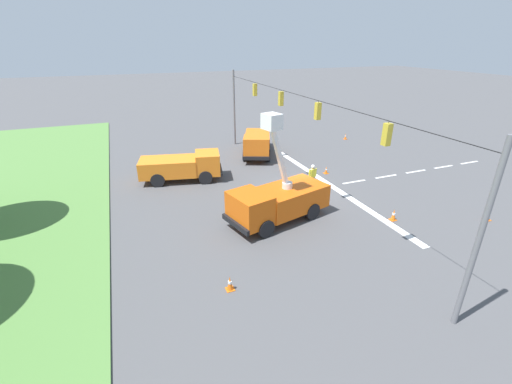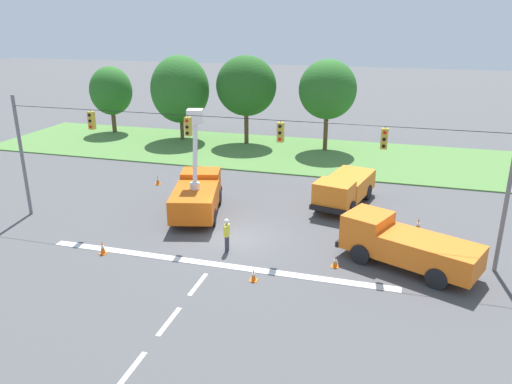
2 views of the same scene
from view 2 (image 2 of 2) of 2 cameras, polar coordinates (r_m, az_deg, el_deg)
ground_plane at (r=27.13m, az=-2.56°, el=-5.34°), size 200.00×200.00×0.00m
grass_verge at (r=43.56m, az=4.97°, el=4.33°), size 56.00×12.00×0.10m
lane_markings at (r=23.33m, az=-6.15°, el=-9.81°), size 17.60×15.25×0.01m
signal_gantry at (r=25.56m, az=-2.81°, el=4.03°), size 26.20×0.33×7.20m
tree_far_west at (r=52.95m, az=-16.24°, el=11.04°), size 4.19×4.20×6.72m
tree_west at (r=48.18m, az=-8.68°, el=11.52°), size 5.43×5.63×8.02m
tree_centre at (r=46.12m, az=-1.13°, el=12.01°), size 5.53×4.71×8.10m
tree_east at (r=44.02m, az=8.19°, el=11.51°), size 4.95×5.20×7.98m
utility_truck_bucket_lift at (r=30.14m, az=-6.76°, el=-0.11°), size 3.92×6.49×6.29m
utility_truck_support_near at (r=31.87m, az=10.03°, el=0.42°), size 3.51×6.34×2.07m
utility_truck_support_far at (r=24.78m, az=16.60°, el=-5.75°), size 6.90×4.67×2.23m
road_worker at (r=25.38m, az=-3.36°, el=-4.69°), size 0.28×0.65×1.77m
traffic_cone_foreground_left at (r=24.39m, az=9.04°, el=-7.85°), size 0.36×0.36×0.59m
traffic_cone_mid_left at (r=22.92m, az=-0.29°, el=-9.49°), size 0.36×0.36×0.59m
traffic_cone_near_bucket at (r=29.27m, az=18.06°, el=-3.58°), size 0.36×0.36×0.79m
traffic_cone_lane_edge_a at (r=36.26m, az=-11.17°, el=1.35°), size 0.36×0.36×0.67m
traffic_cone_lane_edge_b at (r=26.47m, az=-17.13°, el=-6.09°), size 0.36×0.36×0.70m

